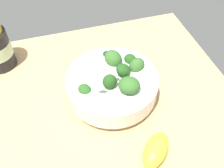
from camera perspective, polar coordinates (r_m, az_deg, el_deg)
ground_plane at (r=57.30cm, az=-0.30°, el=-5.94°), size 59.28×59.28×3.01cm
bowl_of_broccoli at (r=54.86cm, az=0.19°, el=0.18°), size 20.05×20.05×9.74cm
lemon_wedge at (r=48.93cm, az=9.99°, el=-14.70°), size 8.65×8.65×4.19cm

